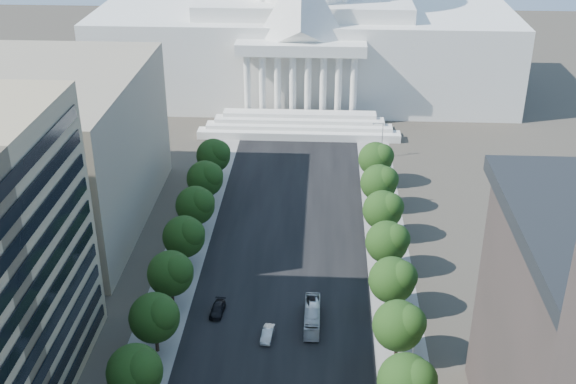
# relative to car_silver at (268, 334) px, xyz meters

# --- Properties ---
(road_asphalt) EXTENTS (30.00, 260.00, 0.01)m
(road_asphalt) POSITION_rel_car_silver_xyz_m (1.51, 26.07, -0.77)
(road_asphalt) COLOR black
(road_asphalt) RESTS_ON ground
(sidewalk_left) EXTENTS (8.00, 260.00, 0.02)m
(sidewalk_left) POSITION_rel_car_silver_xyz_m (-17.49, 26.07, -0.77)
(sidewalk_left) COLOR gray
(sidewalk_left) RESTS_ON ground
(sidewalk_right) EXTENTS (8.00, 260.00, 0.02)m
(sidewalk_right) POSITION_rel_car_silver_xyz_m (20.51, 26.07, -0.77)
(sidewalk_right) COLOR gray
(sidewalk_right) RESTS_ON ground
(capitol) EXTENTS (120.00, 56.00, 73.00)m
(capitol) POSITION_rel_car_silver_xyz_m (1.51, 120.96, 19.24)
(capitol) COLOR white
(capitol) RESTS_ON ground
(office_block_left_far) EXTENTS (38.00, 52.00, 30.00)m
(office_block_left_far) POSITION_rel_car_silver_xyz_m (-46.49, 36.07, 14.23)
(office_block_left_far) COLOR gray
(office_block_left_far) RESTS_ON ground
(tree_l_d) EXTENTS (7.79, 7.60, 9.97)m
(tree_l_d) POSITION_rel_car_silver_xyz_m (-16.15, -16.13, 5.69)
(tree_l_d) COLOR #33261C
(tree_l_d) RESTS_ON ground
(tree_l_e) EXTENTS (7.79, 7.60, 9.97)m
(tree_l_e) POSITION_rel_car_silver_xyz_m (-16.15, -4.13, 5.69)
(tree_l_e) COLOR #33261C
(tree_l_e) RESTS_ON ground
(tree_l_f) EXTENTS (7.79, 7.60, 9.97)m
(tree_l_f) POSITION_rel_car_silver_xyz_m (-16.15, 7.87, 5.69)
(tree_l_f) COLOR #33261C
(tree_l_f) RESTS_ON ground
(tree_l_g) EXTENTS (7.79, 7.60, 9.97)m
(tree_l_g) POSITION_rel_car_silver_xyz_m (-16.15, 19.87, 5.69)
(tree_l_g) COLOR #33261C
(tree_l_g) RESTS_ON ground
(tree_l_h) EXTENTS (7.79, 7.60, 9.97)m
(tree_l_h) POSITION_rel_car_silver_xyz_m (-16.15, 31.87, 5.69)
(tree_l_h) COLOR #33261C
(tree_l_h) RESTS_ON ground
(tree_l_i) EXTENTS (7.79, 7.60, 9.97)m
(tree_l_i) POSITION_rel_car_silver_xyz_m (-16.15, 43.87, 5.69)
(tree_l_i) COLOR #33261C
(tree_l_i) RESTS_ON ground
(tree_l_j) EXTENTS (7.79, 7.60, 9.97)m
(tree_l_j) POSITION_rel_car_silver_xyz_m (-16.15, 55.87, 5.69)
(tree_l_j) COLOR #33261C
(tree_l_j) RESTS_ON ground
(tree_r_d) EXTENTS (7.79, 7.60, 9.97)m
(tree_r_d) POSITION_rel_car_silver_xyz_m (19.85, -16.13, 5.69)
(tree_r_d) COLOR #33261C
(tree_r_d) RESTS_ON ground
(tree_r_e) EXTENTS (7.79, 7.60, 9.97)m
(tree_r_e) POSITION_rel_car_silver_xyz_m (19.85, -4.13, 5.69)
(tree_r_e) COLOR #33261C
(tree_r_e) RESTS_ON ground
(tree_r_f) EXTENTS (7.79, 7.60, 9.97)m
(tree_r_f) POSITION_rel_car_silver_xyz_m (19.85, 7.87, 5.69)
(tree_r_f) COLOR #33261C
(tree_r_f) RESTS_ON ground
(tree_r_g) EXTENTS (7.79, 7.60, 9.97)m
(tree_r_g) POSITION_rel_car_silver_xyz_m (19.85, 19.87, 5.69)
(tree_r_g) COLOR #33261C
(tree_r_g) RESTS_ON ground
(tree_r_h) EXTENTS (7.79, 7.60, 9.97)m
(tree_r_h) POSITION_rel_car_silver_xyz_m (19.85, 31.87, 5.69)
(tree_r_h) COLOR #33261C
(tree_r_h) RESTS_ON ground
(tree_r_i) EXTENTS (7.79, 7.60, 9.97)m
(tree_r_i) POSITION_rel_car_silver_xyz_m (19.85, 43.87, 5.69)
(tree_r_i) COLOR #33261C
(tree_r_i) RESTS_ON ground
(tree_r_j) EXTENTS (7.79, 7.60, 9.97)m
(tree_r_j) POSITION_rel_car_silver_xyz_m (19.85, 55.87, 5.69)
(tree_r_j) COLOR #33261C
(tree_r_j) RESTS_ON ground
(streetlight_c) EXTENTS (2.61, 0.44, 9.00)m
(streetlight_c) POSITION_rel_car_silver_xyz_m (21.42, -3.93, 5.05)
(streetlight_c) COLOR gray
(streetlight_c) RESTS_ON ground
(streetlight_d) EXTENTS (2.61, 0.44, 9.00)m
(streetlight_d) POSITION_rel_car_silver_xyz_m (21.42, 21.07, 5.05)
(streetlight_d) COLOR gray
(streetlight_d) RESTS_ON ground
(streetlight_e) EXTENTS (2.61, 0.44, 9.00)m
(streetlight_e) POSITION_rel_car_silver_xyz_m (21.42, 46.07, 5.05)
(streetlight_e) COLOR gray
(streetlight_e) RESTS_ON ground
(streetlight_f) EXTENTS (2.61, 0.44, 9.00)m
(streetlight_f) POSITION_rel_car_silver_xyz_m (21.42, 71.07, 5.05)
(streetlight_f) COLOR gray
(streetlight_f) RESTS_ON ground
(car_silver) EXTENTS (2.11, 4.80, 1.53)m
(car_silver) POSITION_rel_car_silver_xyz_m (0.00, 0.00, 0.00)
(car_silver) COLOR #B7BBBF
(car_silver) RESTS_ON ground
(car_dark_b) EXTENTS (2.47, 5.21, 1.47)m
(car_dark_b) POSITION_rel_car_silver_xyz_m (-8.69, 6.09, -0.03)
(car_dark_b) COLOR black
(car_dark_b) RESTS_ON ground
(city_bus) EXTENTS (2.43, 10.33, 2.88)m
(city_bus) POSITION_rel_car_silver_xyz_m (6.83, 4.09, 0.67)
(city_bus) COLOR silver
(city_bus) RESTS_ON ground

